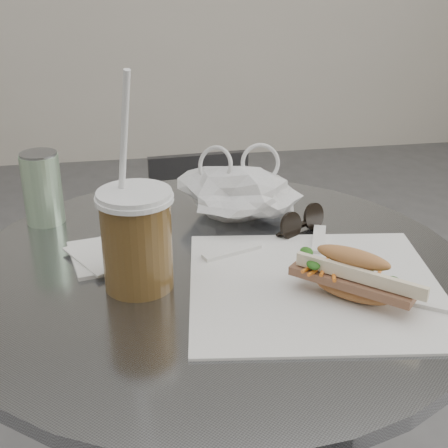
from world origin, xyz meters
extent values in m
cylinder|color=slate|center=(0.00, 0.20, 0.73)|extent=(0.76, 0.76, 0.02)
cylinder|color=#313234|center=(0.09, 0.83, 0.01)|extent=(0.31, 0.31, 0.02)
cylinder|color=#313234|center=(0.09, 0.83, 0.21)|extent=(0.05, 0.05, 0.41)
cylinder|color=#313234|center=(0.09, 0.83, 0.41)|extent=(0.35, 0.35, 0.02)
cube|color=#313234|center=(0.08, 0.99, 0.54)|extent=(0.27, 0.04, 0.24)
cube|color=white|center=(0.13, 0.11, 0.74)|extent=(0.39, 0.37, 0.00)
ellipsoid|color=tan|center=(0.16, 0.07, 0.75)|extent=(0.20, 0.19, 0.02)
cube|color=brown|center=(0.16, 0.07, 0.77)|extent=(0.15, 0.15, 0.01)
ellipsoid|color=tan|center=(0.16, 0.08, 0.79)|extent=(0.20, 0.19, 0.04)
cylinder|color=brown|center=(-0.11, 0.16, 0.80)|extent=(0.09, 0.09, 0.13)
cylinder|color=white|center=(-0.11, 0.16, 0.87)|extent=(0.10, 0.10, 0.01)
cylinder|color=white|center=(-0.12, 0.17, 0.92)|extent=(0.04, 0.07, 0.24)
cylinder|color=black|center=(0.13, 0.27, 0.76)|extent=(0.05, 0.04, 0.05)
cylinder|color=black|center=(0.18, 0.30, 0.76)|extent=(0.05, 0.04, 0.05)
cube|color=black|center=(0.16, 0.29, 0.76)|extent=(0.02, 0.01, 0.00)
cube|color=white|center=(-0.15, 0.26, 0.74)|extent=(0.14, 0.14, 0.01)
cube|color=white|center=(-0.15, 0.26, 0.75)|extent=(0.15, 0.15, 0.00)
cylinder|color=#589859|center=(-0.26, 0.41, 0.80)|extent=(0.06, 0.06, 0.12)
cylinder|color=slate|center=(-0.26, 0.41, 0.86)|extent=(0.06, 0.06, 0.00)
camera|label=1|loc=(-0.13, -0.60, 1.17)|focal=50.00mm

